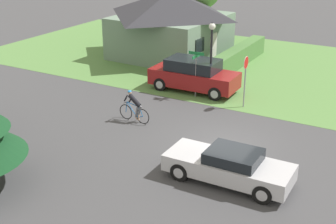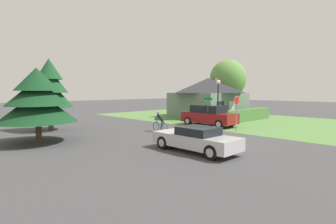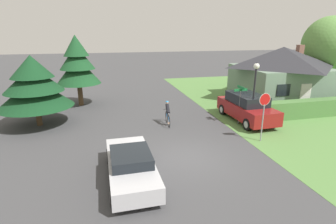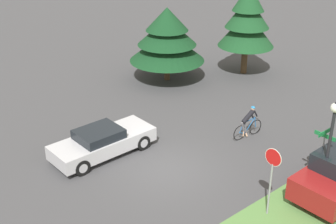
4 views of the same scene
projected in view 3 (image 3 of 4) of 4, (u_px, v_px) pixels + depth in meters
name	position (u px, v px, depth m)	size (l,w,h in m)	color
ground_plane	(185.00, 158.00, 12.59)	(140.00, 140.00, 0.00)	#424244
grass_verge_right	(326.00, 115.00, 19.02)	(16.00, 36.00, 0.01)	#568442
cottage_house	(281.00, 73.00, 23.10)	(7.85, 7.55, 4.71)	slate
hedge_row	(314.00, 108.00, 18.66)	(9.59, 0.90, 1.23)	#4C7A3D
sedan_left_lane	(131.00, 165.00, 10.56)	(1.87, 4.69, 1.29)	#BCBCC1
cyclist	(168.00, 114.00, 16.93)	(0.44, 1.79, 1.55)	black
parked_suv_right	(246.00, 108.00, 17.65)	(2.13, 4.99, 1.84)	maroon
stop_sign	(264.00, 108.00, 13.97)	(0.67, 0.07, 2.71)	gray
street_lamp	(255.00, 82.00, 15.95)	(0.36, 0.36, 4.09)	black
street_name_sign	(240.00, 98.00, 16.72)	(0.90, 0.90, 2.52)	gray
conifer_tall_near	(34.00, 85.00, 16.26)	(4.53, 4.53, 4.48)	#4C3823
conifer_tall_far	(77.00, 63.00, 20.72)	(3.48, 3.48, 5.61)	#4C3823
deciduous_tree_right	(329.00, 44.00, 24.63)	(4.84, 4.84, 7.26)	#4C3823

